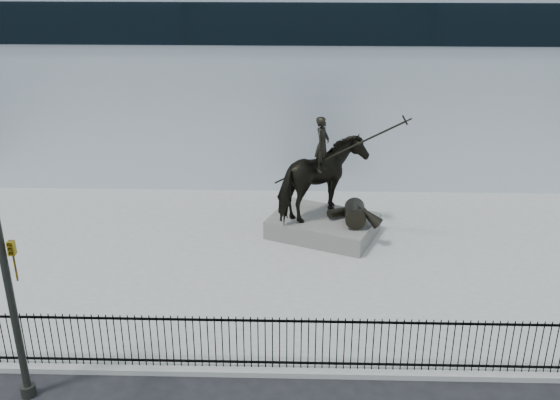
{
  "coord_description": "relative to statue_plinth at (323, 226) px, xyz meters",
  "views": [
    {
      "loc": [
        -0.53,
        -12.37,
        10.68
      ],
      "look_at": [
        -1.04,
        6.0,
        2.75
      ],
      "focal_mm": 42.0,
      "sensor_mm": 36.0,
      "label": 1
    }
  ],
  "objects": [
    {
      "name": "plaza",
      "position": [
        -0.42,
        -1.93,
        -0.41
      ],
      "size": [
        30.0,
        12.0,
        0.15
      ],
      "primitive_type": "cube",
      "color": "gray",
      "rests_on": "ground"
    },
    {
      "name": "statue_plinth",
      "position": [
        0.0,
        0.0,
        0.0
      ],
      "size": [
        4.27,
        3.66,
        0.67
      ],
      "primitive_type": "cube",
      "rotation": [
        0.0,
        0.0,
        -0.39
      ],
      "color": "#56534F",
      "rests_on": "plaza"
    },
    {
      "name": "equestrian_statue",
      "position": [
        0.06,
        -0.03,
        1.75
      ],
      "size": [
        4.28,
        3.56,
        3.9
      ],
      "rotation": [
        0.0,
        0.0,
        -0.39
      ],
      "color": "black",
      "rests_on": "statue_plinth"
    },
    {
      "name": "picket_fence",
      "position": [
        -0.42,
        -7.68,
        0.42
      ],
      "size": [
        22.1,
        0.1,
        1.5
      ],
      "color": "black",
      "rests_on": "plaza"
    },
    {
      "name": "building",
      "position": [
        -0.42,
        11.07,
        4.01
      ],
      "size": [
        44.0,
        14.0,
        9.0
      ],
      "primitive_type": "cube",
      "color": "silver",
      "rests_on": "ground"
    }
  ]
}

